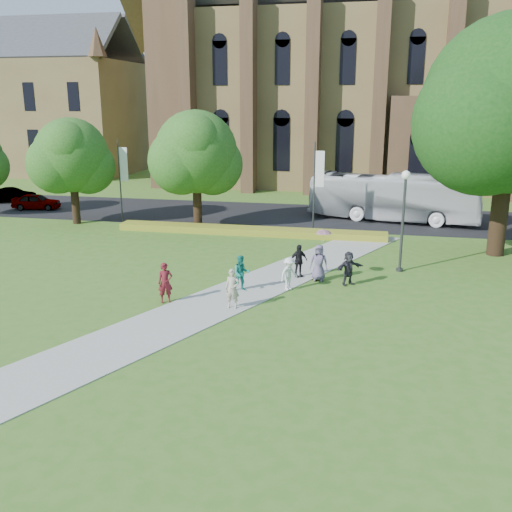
% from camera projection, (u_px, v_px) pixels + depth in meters
% --- Properties ---
extents(ground, '(160.00, 160.00, 0.00)m').
position_uv_depth(ground, '(229.00, 303.00, 25.11)').
color(ground, '#406B20').
rests_on(ground, ground).
extents(road, '(160.00, 10.00, 0.02)m').
position_uv_depth(road, '(294.00, 216.00, 43.99)').
color(road, black).
rests_on(road, ground).
extents(footpath, '(15.58, 28.54, 0.04)m').
position_uv_depth(footpath, '(235.00, 295.00, 26.05)').
color(footpath, '#B2B2A8').
rests_on(footpath, ground).
extents(flower_hedge, '(18.00, 1.40, 0.45)m').
position_uv_depth(flower_hedge, '(250.00, 231.00, 37.91)').
color(flower_hedge, gold).
rests_on(flower_hedge, ground).
extents(cathedral, '(52.60, 18.25, 28.00)m').
position_uv_depth(cathedral, '(423.00, 55.00, 57.22)').
color(cathedral, olive).
rests_on(cathedral, ground).
extents(building_west, '(22.00, 14.00, 18.30)m').
position_uv_depth(building_west, '(43.00, 95.00, 69.05)').
color(building_west, olive).
rests_on(building_west, ground).
extents(streetlamp, '(0.44, 0.44, 5.24)m').
position_uv_depth(streetlamp, '(404.00, 209.00, 28.90)').
color(streetlamp, '#38383D').
rests_on(streetlamp, ground).
extents(large_tree, '(9.60, 9.60, 13.20)m').
position_uv_depth(large_tree, '(512.00, 105.00, 30.72)').
color(large_tree, '#332114').
rests_on(large_tree, ground).
extents(street_tree_0, '(5.20, 5.20, 7.50)m').
position_uv_depth(street_tree_0, '(71.00, 155.00, 40.01)').
color(street_tree_0, '#332114').
rests_on(street_tree_0, ground).
extents(street_tree_1, '(5.60, 5.60, 8.05)m').
position_uv_depth(street_tree_1, '(196.00, 152.00, 38.61)').
color(street_tree_1, '#332114').
rests_on(street_tree_1, ground).
extents(banner_pole_0, '(0.70, 0.10, 6.00)m').
position_uv_depth(banner_pole_0, '(316.00, 181.00, 38.15)').
color(banner_pole_0, '#38383D').
rests_on(banner_pole_0, ground).
extents(banner_pole_1, '(0.70, 0.10, 6.00)m').
position_uv_depth(banner_pole_1, '(121.00, 176.00, 40.92)').
color(banner_pole_1, '#38383D').
rests_on(banner_pole_1, ground).
extents(tour_coach, '(12.65, 5.21, 3.43)m').
position_uv_depth(tour_coach, '(394.00, 197.00, 41.77)').
color(tour_coach, silver).
rests_on(tour_coach, road).
extents(car_0, '(4.01, 2.16, 1.30)m').
position_uv_depth(car_0, '(36.00, 201.00, 46.37)').
color(car_0, gray).
rests_on(car_0, road).
extents(car_1, '(4.06, 2.52, 1.26)m').
position_uv_depth(car_1, '(13.00, 195.00, 49.52)').
color(car_1, gray).
rests_on(car_1, road).
extents(pedestrian_0, '(0.77, 0.68, 1.78)m').
position_uv_depth(pedestrian_0, '(165.00, 283.00, 24.87)').
color(pedestrian_0, maroon).
rests_on(pedestrian_0, footpath).
extents(pedestrian_1, '(1.01, 0.91, 1.69)m').
position_uv_depth(pedestrian_1, '(241.00, 273.00, 26.38)').
color(pedestrian_1, '#197F6D').
rests_on(pedestrian_1, footpath).
extents(pedestrian_2, '(1.06, 1.14, 1.55)m').
position_uv_depth(pedestrian_2, '(289.00, 274.00, 26.55)').
color(pedestrian_2, white).
rests_on(pedestrian_2, footpath).
extents(pedestrian_3, '(1.03, 0.89, 1.66)m').
position_uv_depth(pedestrian_3, '(298.00, 261.00, 28.47)').
color(pedestrian_3, black).
rests_on(pedestrian_3, footpath).
extents(pedestrian_4, '(0.89, 0.59, 1.79)m').
position_uv_depth(pedestrian_4, '(319.00, 263.00, 27.92)').
color(pedestrian_4, slate).
rests_on(pedestrian_4, footpath).
extents(pedestrian_5, '(1.47, 1.35, 1.63)m').
position_uv_depth(pedestrian_5, '(349.00, 268.00, 27.27)').
color(pedestrian_5, '#2A2830').
rests_on(pedestrian_5, footpath).
extents(pedestrian_6, '(0.63, 0.42, 1.72)m').
position_uv_depth(pedestrian_6, '(232.00, 289.00, 24.15)').
color(pedestrian_6, '#AEA591').
rests_on(pedestrian_6, footpath).
extents(parasol, '(0.75, 0.75, 0.66)m').
position_uv_depth(parasol, '(323.00, 238.00, 27.65)').
color(parasol, '#D596AA').
rests_on(parasol, pedestrian_4).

